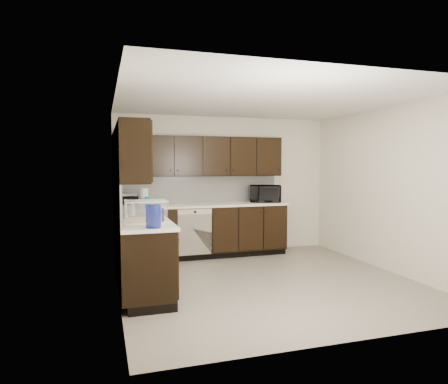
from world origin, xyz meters
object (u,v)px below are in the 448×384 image
object	(u,v)px
storage_bin	(146,209)
blue_pitcher	(153,216)
microwave	(265,194)
toaster_oven	(129,200)
sink	(144,224)

from	to	relation	value
storage_bin	blue_pitcher	xyz separation A→B (m)	(-0.03, -0.99, 0.02)
microwave	toaster_oven	xyz separation A→B (m)	(-2.44, -0.00, -0.05)
toaster_oven	blue_pitcher	xyz separation A→B (m)	(0.10, -2.39, 0.02)
microwave	toaster_oven	bearing A→B (deg)	-159.29
sink	blue_pitcher	bearing A→B (deg)	-87.03
blue_pitcher	microwave	bearing A→B (deg)	34.66
toaster_oven	storage_bin	bearing A→B (deg)	-80.39
sink	toaster_oven	world-z (taller)	sink
sink	blue_pitcher	size ratio (longest dim) A/B	3.26
blue_pitcher	storage_bin	bearing A→B (deg)	77.41
storage_bin	blue_pitcher	world-z (taller)	blue_pitcher
storage_bin	blue_pitcher	size ratio (longest dim) A/B	2.08
microwave	blue_pitcher	size ratio (longest dim) A/B	2.22
sink	storage_bin	size ratio (longest dim) A/B	1.57
sink	blue_pitcher	distance (m)	0.71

